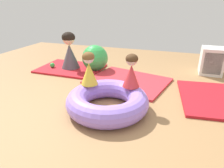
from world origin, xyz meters
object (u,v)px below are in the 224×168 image
(inflatable_cushion, at_px, (107,101))
(child_in_yellow, at_px, (89,69))
(storage_cube, at_px, (212,61))
(exercise_ball_large, at_px, (95,58))
(child_in_red, at_px, (131,71))
(play_ball_teal, at_px, (87,62))
(adult_seated, at_px, (70,51))
(play_ball_green, at_px, (52,65))

(inflatable_cushion, relative_size, child_in_yellow, 2.37)
(storage_cube, bearing_deg, exercise_ball_large, -166.92)
(child_in_red, xyz_separation_m, storage_cube, (1.29, 1.84, -0.25))
(play_ball_teal, xyz_separation_m, exercise_ball_large, (0.31, -0.23, 0.19))
(adult_seated, height_order, play_ball_teal, adult_seated)
(child_in_red, distance_m, play_ball_green, 2.37)
(play_ball_teal, bearing_deg, inflatable_cushion, -57.00)
(child_in_red, bearing_deg, adult_seated, 171.02)
(adult_seated, bearing_deg, play_ball_teal, -62.63)
(child_in_yellow, xyz_separation_m, play_ball_teal, (-0.82, 1.62, -0.44))
(child_in_red, bearing_deg, child_in_yellow, -143.35)
(child_in_yellow, xyz_separation_m, play_ball_green, (-1.47, 1.17, -0.43))
(play_ball_teal, height_order, storage_cube, storage_cube)
(inflatable_cushion, distance_m, storage_cube, 2.63)
(inflatable_cushion, height_order, play_ball_teal, inflatable_cushion)
(inflatable_cushion, height_order, storage_cube, storage_cube)
(exercise_ball_large, relative_size, storage_cube, 1.01)
(inflatable_cushion, bearing_deg, play_ball_green, 143.57)
(child_in_red, height_order, storage_cube, child_in_red)
(child_in_yellow, bearing_deg, adult_seated, 59.10)
(child_in_yellow, height_order, play_ball_green, child_in_yellow)
(child_in_yellow, relative_size, play_ball_green, 4.50)
(child_in_red, bearing_deg, storage_cube, 81.15)
(child_in_red, relative_size, storage_cube, 0.86)
(adult_seated, bearing_deg, child_in_red, -150.32)
(storage_cube, bearing_deg, inflatable_cushion, -126.09)
(play_ball_green, distance_m, storage_cube, 3.46)
(inflatable_cushion, relative_size, storage_cube, 2.07)
(adult_seated, bearing_deg, inflatable_cushion, -161.19)
(child_in_yellow, height_order, exercise_ball_large, child_in_yellow)
(adult_seated, distance_m, exercise_ball_large, 0.59)
(play_ball_teal, distance_m, exercise_ball_large, 0.43)
(inflatable_cushion, distance_m, child_in_yellow, 0.54)
(inflatable_cushion, height_order, exercise_ball_large, exercise_ball_large)
(child_in_red, relative_size, child_in_yellow, 0.99)
(adult_seated, relative_size, exercise_ball_large, 1.40)
(adult_seated, distance_m, storage_cube, 3.04)
(child_in_red, bearing_deg, play_ball_green, 179.23)
(play_ball_teal, xyz_separation_m, storage_cube, (2.71, 0.33, 0.19))
(adult_seated, bearing_deg, exercise_ball_large, -104.91)
(inflatable_cushion, xyz_separation_m, child_in_yellow, (-0.35, 0.17, 0.38))
(inflatable_cushion, height_order, child_in_red, child_in_red)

